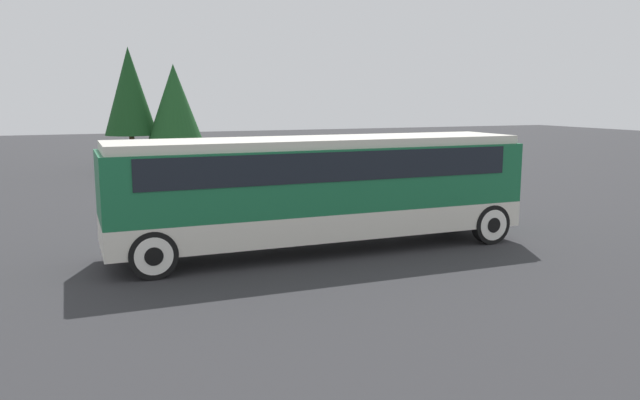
% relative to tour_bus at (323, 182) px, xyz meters
% --- Properties ---
extents(ground_plane, '(120.00, 120.00, 0.00)m').
position_rel_tour_bus_xyz_m(ground_plane, '(-0.10, -0.00, -1.81)').
color(ground_plane, '#2D2D30').
extents(tour_bus, '(11.07, 2.59, 2.98)m').
position_rel_tour_bus_xyz_m(tour_bus, '(0.00, 0.00, 0.00)').
color(tour_bus, silver).
rests_on(tour_bus, ground_plane).
extents(parked_car_near, '(4.26, 1.88, 1.39)m').
position_rel_tour_bus_xyz_m(parked_car_near, '(1.27, 6.38, -1.10)').
color(parked_car_near, '#2D5638').
rests_on(parked_car_near, ground_plane).
extents(parked_car_mid, '(4.57, 1.79, 1.29)m').
position_rel_tour_bus_xyz_m(parked_car_mid, '(3.72, 8.79, -1.15)').
color(parked_car_mid, navy).
rests_on(parked_car_mid, ground_plane).
extents(tree_left, '(3.19, 3.19, 4.92)m').
position_rel_tour_bus_xyz_m(tree_left, '(0.18, 25.24, 1.45)').
color(tree_left, brown).
rests_on(tree_left, ground_plane).
extents(tree_center, '(3.12, 3.12, 5.85)m').
position_rel_tour_bus_xyz_m(tree_center, '(-0.61, 20.07, 1.86)').
color(tree_center, brown).
rests_on(tree_center, ground_plane).
extents(tree_right, '(2.84, 2.84, 6.76)m').
position_rel_tour_bus_xyz_m(tree_right, '(-2.86, 20.98, 2.55)').
color(tree_right, brown).
rests_on(tree_right, ground_plane).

